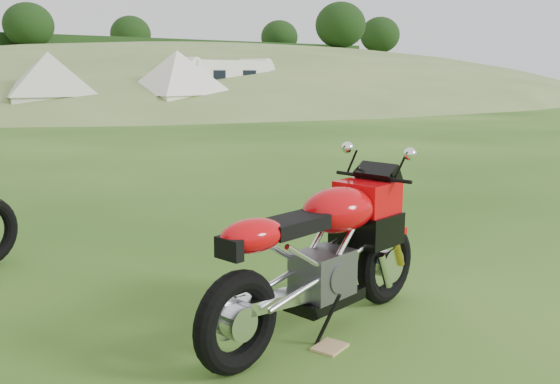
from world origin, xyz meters
TOP-DOWN VIEW (x-y plane):
  - ground at (0.00, 0.00)m, footprint 120.00×120.00m
  - hillside at (24.00, 40.00)m, footprint 80.00×64.00m
  - hedgerow at (24.00, 40.00)m, footprint 36.00×1.20m
  - sport_motorcycle at (-0.90, -0.92)m, footprint 2.15×0.80m
  - plywood_board at (-1.02, -1.15)m, footprint 0.26×0.23m
  - tent_mid at (4.75, 20.05)m, footprint 3.54×3.54m
  - tent_right at (9.07, 17.97)m, footprint 3.20×3.20m
  - caravan at (11.99, 19.26)m, footprint 5.14×2.66m

SIDE VIEW (x-z plane):
  - ground at x=0.00m, z-range 0.00..0.00m
  - hillside at x=24.00m, z-range -4.00..4.00m
  - hedgerow at x=24.00m, z-range -4.30..4.30m
  - plywood_board at x=-1.02m, z-range 0.00..0.02m
  - sport_motorcycle at x=-0.90m, z-range 0.00..1.26m
  - caravan at x=11.99m, z-range 0.00..2.32m
  - tent_mid at x=4.75m, z-range 0.00..2.56m
  - tent_right at x=9.07m, z-range 0.00..2.61m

